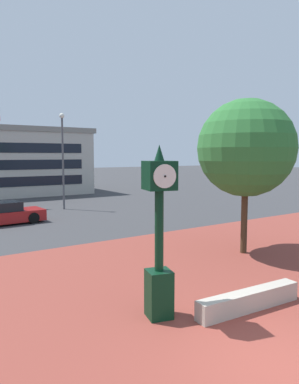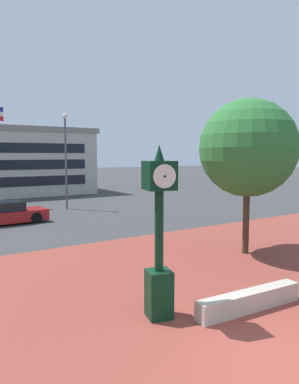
% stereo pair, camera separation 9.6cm
% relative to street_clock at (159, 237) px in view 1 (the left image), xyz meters
% --- Properties ---
extents(ground_plane, '(200.00, 200.00, 0.00)m').
position_rel_street_clock_xyz_m(ground_plane, '(0.70, -3.01, -2.00)').
color(ground_plane, '#38383A').
extents(plaza_brick_paving, '(44.00, 14.82, 0.01)m').
position_rel_street_clock_xyz_m(plaza_brick_paving, '(0.70, 0.40, -1.99)').
color(plaza_brick_paving, brown).
rests_on(plaza_brick_paving, ground).
extents(planter_wall, '(3.22, 0.61, 0.50)m').
position_rel_street_clock_xyz_m(planter_wall, '(2.16, -0.96, -1.75)').
color(planter_wall, '#ADA393').
rests_on(planter_wall, ground).
extents(street_clock, '(0.83, 0.86, 4.20)m').
position_rel_street_clock_xyz_m(street_clock, '(0.00, 0.00, 0.00)').
color(street_clock, black).
rests_on(street_clock, ground).
extents(plaza_tree, '(4.14, 3.86, 6.16)m').
position_rel_street_clock_xyz_m(plaza_tree, '(6.45, 2.99, 2.14)').
color(plaza_tree, '#42301E').
rests_on(plaza_tree, ground).
extents(car_street_near, '(4.14, 2.09, 1.28)m').
position_rel_street_clock_xyz_m(car_street_near, '(-0.33, 14.76, -1.43)').
color(car_street_near, maroon).
rests_on(car_street_near, ground).
extents(street_lamp_post, '(0.36, 0.36, 6.93)m').
position_rel_street_clock_xyz_m(street_lamp_post, '(4.50, 18.37, 2.22)').
color(street_lamp_post, '#4C4C51').
rests_on(street_lamp_post, ground).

